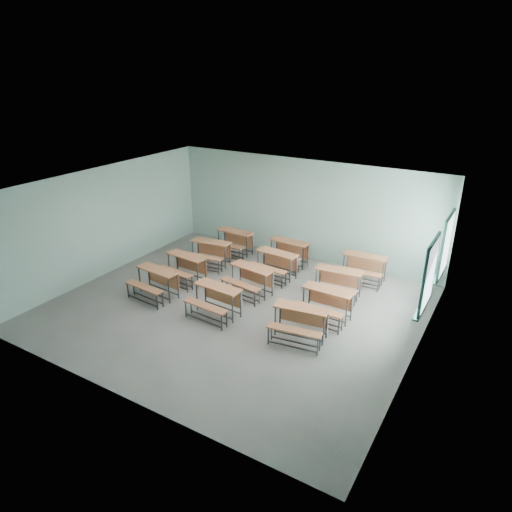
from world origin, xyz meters
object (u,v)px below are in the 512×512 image
(desk_unit_r0c0, at_px, (155,279))
(desk_unit_r2c1, at_px, (275,261))
(desk_unit_r3c1, at_px, (288,250))
(desk_unit_r2c2, at_px, (337,280))
(desk_unit_r1c1, at_px, (249,277))
(desk_unit_r2c0, at_px, (209,250))
(desk_unit_r0c2, at_px, (300,319))
(desk_unit_r1c2, at_px, (326,300))
(desk_unit_r3c2, at_px, (364,265))
(desk_unit_r1c0, at_px, (184,265))
(desk_unit_r0c1, at_px, (215,297))
(desk_unit_r3c0, at_px, (233,239))

(desk_unit_r0c0, xyz_separation_m, desk_unit_r2c1, (2.20, 2.70, 0.00))
(desk_unit_r3c1, bearing_deg, desk_unit_r2c2, -27.08)
(desk_unit_r0c0, height_order, desk_unit_r2c2, same)
(desk_unit_r1c1, xyz_separation_m, desk_unit_r2c2, (2.13, 1.04, 0.00))
(desk_unit_r0c0, height_order, desk_unit_r2c0, same)
(desk_unit_r0c2, xyz_separation_m, desk_unit_r1c1, (-2.14, 1.32, 0.00))
(desk_unit_r1c2, height_order, desk_unit_r2c0, same)
(desk_unit_r1c2, distance_m, desk_unit_r3c2, 2.57)
(desk_unit_r1c0, xyz_separation_m, desk_unit_r1c1, (2.05, 0.27, 0.00))
(desk_unit_r0c1, xyz_separation_m, desk_unit_r1c2, (2.43, 1.23, 0.00))
(desk_unit_r2c1, bearing_deg, desk_unit_r3c0, 161.29)
(desk_unit_r2c1, height_order, desk_unit_r3c2, same)
(desk_unit_r0c0, bearing_deg, desk_unit_r0c2, 6.93)
(desk_unit_r1c0, bearing_deg, desk_unit_r3c1, 56.55)
(desk_unit_r1c0, height_order, desk_unit_r1c2, same)
(desk_unit_r1c0, height_order, desk_unit_r2c1, same)
(desk_unit_r2c1, xyz_separation_m, desk_unit_r3c0, (-2.06, 0.92, 0.00))
(desk_unit_r1c2, xyz_separation_m, desk_unit_r3c1, (-2.30, 2.47, 0.00))
(desk_unit_r0c2, height_order, desk_unit_r2c2, same)
(desk_unit_r1c2, relative_size, desk_unit_r2c0, 0.95)
(desk_unit_r2c0, bearing_deg, desk_unit_r1c1, -32.93)
(desk_unit_r2c0, xyz_separation_m, desk_unit_r3c0, (0.11, 1.18, 0.00))
(desk_unit_r1c0, relative_size, desk_unit_r3c2, 1.03)
(desk_unit_r2c1, height_order, desk_unit_r2c2, same)
(desk_unit_r0c0, height_order, desk_unit_r0c1, same)
(desk_unit_r3c0, height_order, desk_unit_r3c2, same)
(desk_unit_r1c0, bearing_deg, desk_unit_r1c1, 13.05)
(desk_unit_r1c2, bearing_deg, desk_unit_r1c0, -177.45)
(desk_unit_r1c1, relative_size, desk_unit_r3c1, 1.05)
(desk_unit_r1c0, xyz_separation_m, desk_unit_r1c2, (4.35, 0.08, 0.00))
(desk_unit_r3c1, relative_size, desk_unit_r3c2, 1.00)
(desk_unit_r0c1, relative_size, desk_unit_r1c0, 0.99)
(desk_unit_r2c2, bearing_deg, desk_unit_r3c2, 71.96)
(desk_unit_r1c1, height_order, desk_unit_r3c1, same)
(desk_unit_r1c1, height_order, desk_unit_r2c2, same)
(desk_unit_r2c0, distance_m, desk_unit_r2c2, 4.20)
(desk_unit_r0c0, relative_size, desk_unit_r2c0, 0.98)
(desk_unit_r0c2, bearing_deg, desk_unit_r3c1, 112.83)
(desk_unit_r2c1, xyz_separation_m, desk_unit_r2c2, (2.03, -0.23, 0.00))
(desk_unit_r1c2, distance_m, desk_unit_r2c0, 4.54)
(desk_unit_r3c0, bearing_deg, desk_unit_r0c1, -60.68)
(desk_unit_r1c2, relative_size, desk_unit_r2c2, 0.96)
(desk_unit_r1c1, bearing_deg, desk_unit_r3c1, 97.73)
(desk_unit_r0c2, relative_size, desk_unit_r1c0, 1.02)
(desk_unit_r1c2, height_order, desk_unit_r2c2, same)
(desk_unit_r0c1, relative_size, desk_unit_r2c0, 0.97)
(desk_unit_r0c0, relative_size, desk_unit_r1c0, 1.00)
(desk_unit_r1c1, relative_size, desk_unit_r2c0, 1.01)
(desk_unit_r0c0, height_order, desk_unit_r1c0, same)
(desk_unit_r0c1, relative_size, desk_unit_r3c2, 1.01)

